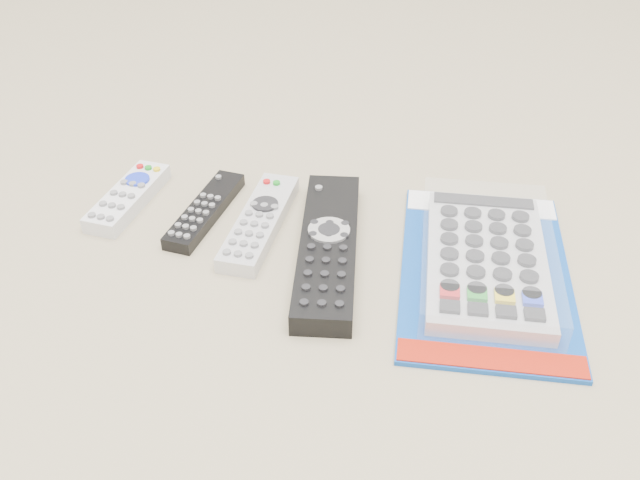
% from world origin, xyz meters
% --- Properties ---
extents(remote_small_grey, '(0.06, 0.14, 0.02)m').
position_xyz_m(remote_small_grey, '(-0.23, 0.04, 0.01)').
color(remote_small_grey, silver).
rests_on(remote_small_grey, ground).
extents(remote_slim_black, '(0.06, 0.16, 0.02)m').
position_xyz_m(remote_slim_black, '(-0.13, 0.04, 0.01)').
color(remote_slim_black, black).
rests_on(remote_slim_black, ground).
extents(remote_silver_dvd, '(0.06, 0.18, 0.02)m').
position_xyz_m(remote_silver_dvd, '(-0.06, 0.02, 0.01)').
color(remote_silver_dvd, silver).
rests_on(remote_silver_dvd, ground).
extents(remote_large_black, '(0.09, 0.26, 0.03)m').
position_xyz_m(remote_large_black, '(0.02, -0.01, 0.01)').
color(remote_large_black, black).
rests_on(remote_large_black, ground).
extents(jumbo_remote_packaged, '(0.19, 0.30, 0.04)m').
position_xyz_m(jumbo_remote_packaged, '(0.19, -0.01, 0.02)').
color(jumbo_remote_packaged, '#0E439C').
rests_on(jumbo_remote_packaged, ground).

